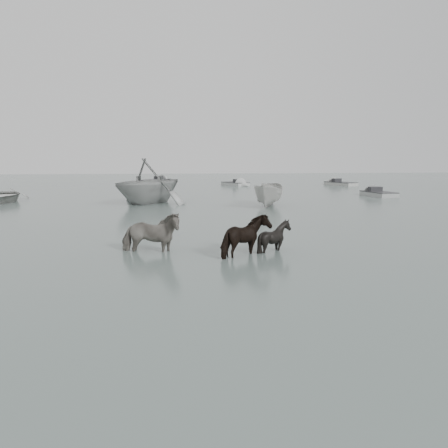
{
  "coord_description": "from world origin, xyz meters",
  "views": [
    {
      "loc": [
        -2.22,
        -12.85,
        3.28
      ],
      "look_at": [
        -0.76,
        1.65,
        1.0
      ],
      "focal_mm": 35.0,
      "sensor_mm": 36.0,
      "label": 1
    }
  ],
  "objects": [
    {
      "name": "skiff_star",
      "position": [
        15.76,
        34.77,
        0.38
      ],
      "size": [
        3.74,
        5.19,
        0.75
      ],
      "primitive_type": null,
      "rotation": [
        0.0,
        0.0,
        2.05
      ],
      "color": "#A5A5A1",
      "rests_on": "ground"
    },
    {
      "name": "skiff_far",
      "position": [
        -5.42,
        42.61,
        0.38
      ],
      "size": [
        5.11,
        6.01,
        0.75
      ],
      "primitive_type": null,
      "rotation": [
        0.0,
        0.0,
        0.92
      ],
      "color": "#B0B3B0",
      "rests_on": "ground"
    },
    {
      "name": "ground",
      "position": [
        0.0,
        0.0,
        0.0
      ],
      "size": [
        140.0,
        140.0,
        0.0
      ],
      "primitive_type": "plane",
      "color": "#495753",
      "rests_on": "ground"
    },
    {
      "name": "pony_dark",
      "position": [
        -0.05,
        1.09,
        0.79
      ],
      "size": [
        1.9,
        2.0,
        1.57
      ],
      "primitive_type": "imported",
      "rotation": [
        0.0,
        0.0,
        1.1
      ],
      "color": "black",
      "rests_on": "ground"
    },
    {
      "name": "skiff_mid",
      "position": [
        3.91,
        35.68,
        0.38
      ],
      "size": [
        3.65,
        4.81,
        0.75
      ],
      "primitive_type": null,
      "rotation": [
        0.0,
        0.0,
        -1.06
      ],
      "color": "#A9ACA9",
      "rests_on": "ground"
    },
    {
      "name": "pony_black",
      "position": [
        1.02,
        1.84,
        0.69
      ],
      "size": [
        1.41,
        1.3,
        1.38
      ],
      "primitive_type": "imported",
      "rotation": [
        0.0,
        0.0,
        1.41
      ],
      "color": "black",
      "rests_on": "ground"
    },
    {
      "name": "rowboat_lead",
      "position": [
        -15.18,
        20.26,
        0.54
      ],
      "size": [
        5.24,
        6.15,
        1.08
      ],
      "primitive_type": "imported",
      "rotation": [
        0.0,
        0.0,
        0.34
      ],
      "color": "#A9A9A4",
      "rests_on": "ground"
    },
    {
      "name": "skiff_port",
      "position": [
        14.01,
        21.46,
        0.38
      ],
      "size": [
        2.33,
        4.57,
        0.75
      ],
      "primitive_type": null,
      "rotation": [
        0.0,
        0.0,
        1.74
      ],
      "color": "#949694",
      "rests_on": "ground"
    },
    {
      "name": "boat_small",
      "position": [
        3.58,
        15.19,
        0.86
      ],
      "size": [
        3.14,
        4.73,
        1.71
      ],
      "primitive_type": "imported",
      "rotation": [
        0.0,
        0.0,
        -0.37
      ],
      "color": "#B4B3AF",
      "rests_on": "ground"
    },
    {
      "name": "pony_pinto",
      "position": [
        -3.25,
        2.01,
        0.9
      ],
      "size": [
        2.25,
        1.28,
        1.79
      ],
      "primitive_type": "imported",
      "rotation": [
        0.0,
        0.0,
        1.42
      ],
      "color": "black",
      "rests_on": "ground"
    },
    {
      "name": "rowboat_trail",
      "position": [
        -4.35,
        17.93,
        1.63
      ],
      "size": [
        8.06,
        8.18,
        3.26
      ],
      "primitive_type": "imported",
      "rotation": [
        0.0,
        0.0,
        2.45
      ],
      "color": "#9DA09E",
      "rests_on": "ground"
    }
  ]
}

